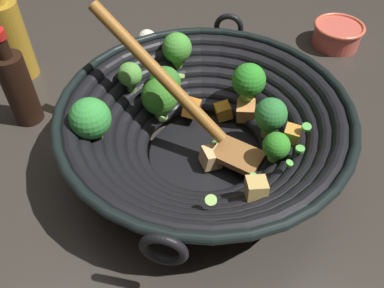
% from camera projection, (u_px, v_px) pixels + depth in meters
% --- Properties ---
extents(ground_plane, '(4.00, 4.00, 0.00)m').
position_uv_depth(ground_plane, '(203.00, 156.00, 0.64)').
color(ground_plane, '#332D28').
extents(wok, '(0.43, 0.43, 0.22)m').
position_uv_depth(wok, '(203.00, 124.00, 0.59)').
color(wok, black).
rests_on(wok, ground).
extents(soy_sauce_bottle, '(0.05, 0.05, 0.17)m').
position_uv_depth(soy_sauce_bottle, '(18.00, 86.00, 0.65)').
color(soy_sauce_bottle, black).
rests_on(soy_sauce_bottle, ground).
extents(cooking_oil_bottle, '(0.06, 0.06, 0.20)m').
position_uv_depth(cooking_oil_bottle, '(11.00, 38.00, 0.73)').
color(cooking_oil_bottle, '#AD7F23').
rests_on(cooking_oil_bottle, ground).
extents(prep_bowl, '(0.11, 0.11, 0.05)m').
position_uv_depth(prep_bowl, '(337.00, 34.00, 0.84)').
color(prep_bowl, '#D15647').
rests_on(prep_bowl, ground).
extents(garlic_bulb, '(0.04, 0.04, 0.04)m').
position_uv_depth(garlic_bulb, '(147.00, 39.00, 0.84)').
color(garlic_bulb, silver).
rests_on(garlic_bulb, ground).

